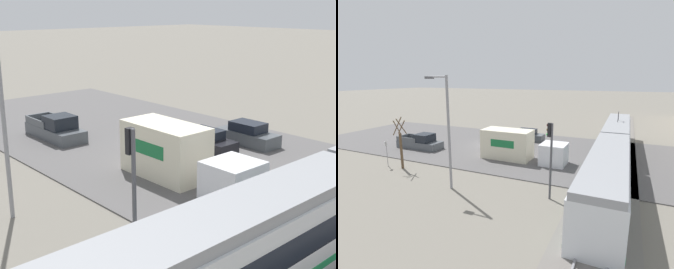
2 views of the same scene
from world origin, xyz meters
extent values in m
plane|color=slate|center=(0.00, 0.00, 0.00)|extent=(320.00, 320.00, 0.00)
cube|color=#565454|center=(0.00, 0.00, 0.04)|extent=(18.16, 46.22, 0.08)
cube|color=silver|center=(10.07, 15.26, 1.55)|extent=(14.60, 2.74, 2.95)
cube|color=black|center=(10.07, 15.26, 1.90)|extent=(14.16, 2.77, 0.98)
cube|color=gray|center=(10.07, 15.26, 3.24)|extent=(14.60, 2.52, 0.42)
cube|color=silver|center=(3.94, 9.94, 1.12)|extent=(2.58, 2.44, 2.09)
cube|color=beige|center=(3.94, 4.90, 1.61)|extent=(2.58, 5.19, 3.07)
cube|color=#196B38|center=(5.24, 4.90, 1.92)|extent=(0.02, 2.59, 0.77)
cube|color=#4C5156|center=(4.71, -6.50, 0.52)|extent=(2.10, 5.64, 0.87)
cube|color=black|center=(4.71, -5.71, 1.43)|extent=(1.93, 1.92, 0.95)
cube|color=#4C5156|center=(5.68, -7.68, 1.21)|extent=(0.13, 2.82, 0.51)
cube|color=#4C5156|center=(3.75, -7.68, 1.21)|extent=(0.13, 2.82, 0.51)
cube|color=#4C5156|center=(4.71, -9.21, 1.21)|extent=(1.93, 0.23, 0.51)
cube|color=red|center=(5.53, -9.29, 0.78)|extent=(0.14, 0.04, 0.18)
cube|color=#4C5156|center=(-4.68, 3.99, 0.53)|extent=(1.85, 4.51, 0.91)
cube|color=black|center=(-4.68, 3.99, 1.32)|extent=(1.59, 2.35, 0.67)
cube|color=black|center=(-1.47, 2.93, 0.49)|extent=(1.82, 4.45, 0.82)
cube|color=black|center=(-1.47, 2.93, 1.20)|extent=(1.56, 2.31, 0.60)
cylinder|color=#47474C|center=(11.42, 11.65, 2.74)|extent=(0.16, 0.16, 5.48)
cube|color=black|center=(11.42, 11.47, 5.01)|extent=(0.28, 0.22, 0.95)
sphere|color=#390606|center=(11.42, 11.35, 5.33)|extent=(0.18, 0.18, 0.18)
sphere|color=#3C2C06|center=(11.42, 11.35, 5.01)|extent=(0.18, 0.18, 0.18)
sphere|color=green|center=(11.42, 11.35, 4.69)|extent=(0.18, 0.18, 0.18)
cylinder|color=gray|center=(12.86, 4.18, 4.33)|extent=(0.20, 0.20, 8.66)
camera|label=1|loc=(20.87, 23.95, 9.55)|focal=50.00mm
camera|label=2|loc=(28.43, 16.11, 8.44)|focal=28.00mm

